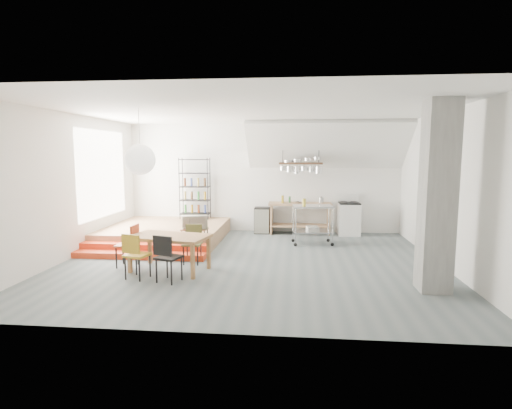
# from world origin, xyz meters

# --- Properties ---
(floor) EXTENTS (8.00, 8.00, 0.00)m
(floor) POSITION_xyz_m (0.00, 0.00, 0.00)
(floor) COLOR #566164
(floor) RESTS_ON ground
(wall_back) EXTENTS (8.00, 0.04, 3.20)m
(wall_back) POSITION_xyz_m (0.00, 3.50, 1.60)
(wall_back) COLOR silver
(wall_back) RESTS_ON ground
(wall_left) EXTENTS (0.04, 7.00, 3.20)m
(wall_left) POSITION_xyz_m (-4.00, 0.00, 1.60)
(wall_left) COLOR silver
(wall_left) RESTS_ON ground
(wall_right) EXTENTS (0.04, 7.00, 3.20)m
(wall_right) POSITION_xyz_m (4.00, 0.00, 1.60)
(wall_right) COLOR silver
(wall_right) RESTS_ON ground
(ceiling) EXTENTS (8.00, 7.00, 0.02)m
(ceiling) POSITION_xyz_m (0.00, 0.00, 3.20)
(ceiling) COLOR white
(ceiling) RESTS_ON wall_back
(slope_ceiling) EXTENTS (4.40, 1.44, 1.32)m
(slope_ceiling) POSITION_xyz_m (1.80, 2.90, 2.55)
(slope_ceiling) COLOR white
(slope_ceiling) RESTS_ON wall_back
(window_pane) EXTENTS (0.02, 2.50, 2.20)m
(window_pane) POSITION_xyz_m (-3.98, 1.50, 1.80)
(window_pane) COLOR white
(window_pane) RESTS_ON wall_left
(platform) EXTENTS (3.00, 3.00, 0.40)m
(platform) POSITION_xyz_m (-2.50, 2.00, 0.20)
(platform) COLOR #A67A53
(platform) RESTS_ON ground
(step_lower) EXTENTS (3.00, 0.35, 0.13)m
(step_lower) POSITION_xyz_m (-2.50, 0.05, 0.07)
(step_lower) COLOR red
(step_lower) RESTS_ON ground
(step_upper) EXTENTS (3.00, 0.35, 0.27)m
(step_upper) POSITION_xyz_m (-2.50, 0.40, 0.13)
(step_upper) COLOR red
(step_upper) RESTS_ON ground
(concrete_column) EXTENTS (0.50, 0.50, 3.20)m
(concrete_column) POSITION_xyz_m (3.30, -1.50, 1.60)
(concrete_column) COLOR slate
(concrete_column) RESTS_ON ground
(kitchen_counter) EXTENTS (1.80, 0.60, 0.91)m
(kitchen_counter) POSITION_xyz_m (1.10, 3.15, 0.63)
(kitchen_counter) COLOR #A67A53
(kitchen_counter) RESTS_ON ground
(stove) EXTENTS (0.60, 0.60, 1.18)m
(stove) POSITION_xyz_m (2.50, 3.16, 0.48)
(stove) COLOR white
(stove) RESTS_ON ground
(pot_rack) EXTENTS (1.20, 0.50, 1.43)m
(pot_rack) POSITION_xyz_m (1.13, 2.92, 1.98)
(pot_rack) COLOR #3F2719
(pot_rack) RESTS_ON ceiling
(wire_shelving) EXTENTS (0.88, 0.38, 1.80)m
(wire_shelving) POSITION_xyz_m (-2.00, 3.20, 1.33)
(wire_shelving) COLOR black
(wire_shelving) RESTS_ON platform
(microwave_shelf) EXTENTS (0.60, 0.40, 0.16)m
(microwave_shelf) POSITION_xyz_m (-1.40, 0.75, 0.55)
(microwave_shelf) COLOR #A67A53
(microwave_shelf) RESTS_ON platform
(paper_lantern) EXTENTS (0.60, 0.60, 0.60)m
(paper_lantern) POSITION_xyz_m (-2.10, -0.69, 2.20)
(paper_lantern) COLOR white
(paper_lantern) RESTS_ON ceiling
(dining_table) EXTENTS (1.65, 1.14, 0.72)m
(dining_table) POSITION_xyz_m (-1.51, -0.82, 0.64)
(dining_table) COLOR olive
(dining_table) RESTS_ON ground
(chair_mustard) EXTENTS (0.49, 0.49, 0.86)m
(chair_mustard) POSITION_xyz_m (-1.98, -1.42, 0.52)
(chair_mustard) COLOR #B58C1F
(chair_mustard) RESTS_ON ground
(chair_black) EXTENTS (0.51, 0.51, 0.88)m
(chair_black) POSITION_xyz_m (-1.34, -1.55, 0.53)
(chair_black) COLOR black
(chair_black) RESTS_ON ground
(chair_olive) EXTENTS (0.37, 0.37, 0.82)m
(chair_olive) POSITION_xyz_m (-1.20, -0.19, 0.49)
(chair_olive) COLOR brown
(chair_olive) RESTS_ON ground
(chair_red) EXTENTS (0.40, 0.40, 0.88)m
(chair_red) POSITION_xyz_m (-2.41, -0.61, 0.52)
(chair_red) COLOR #B03919
(chair_red) RESTS_ON ground
(rolling_cart) EXTENTS (1.08, 0.69, 1.00)m
(rolling_cart) POSITION_xyz_m (1.41, 1.85, 0.65)
(rolling_cart) COLOR silver
(rolling_cart) RESTS_ON ground
(mini_fridge) EXTENTS (0.44, 0.44, 0.76)m
(mini_fridge) POSITION_xyz_m (0.00, 3.20, 0.38)
(mini_fridge) COLOR black
(mini_fridge) RESTS_ON ground
(microwave) EXTENTS (0.67, 0.55, 0.32)m
(microwave) POSITION_xyz_m (-1.40, 0.75, 0.73)
(microwave) COLOR beige
(microwave) RESTS_ON microwave_shelf
(bowl) EXTENTS (0.26, 0.26, 0.05)m
(bowl) POSITION_xyz_m (1.04, 3.10, 0.93)
(bowl) COLOR silver
(bowl) RESTS_ON kitchen_counter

